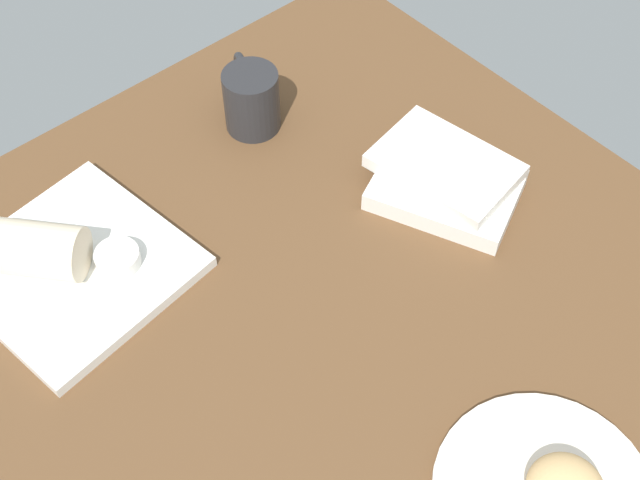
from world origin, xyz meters
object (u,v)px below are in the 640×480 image
object	(u,v)px
square_plate	(75,268)
sauce_cup	(118,258)
book_stack	(445,180)
breakfast_wrap	(30,249)
coffee_mug	(251,98)

from	to	relation	value
square_plate	sauce_cup	distance (cm)	5.91
book_stack	sauce_cup	bearing A→B (deg)	-113.59
book_stack	square_plate	bearing A→B (deg)	-115.33
breakfast_wrap	book_stack	world-z (taller)	breakfast_wrap
sauce_cup	book_stack	size ratio (longest dim) A/B	0.24
sauce_cup	breakfast_wrap	bearing A→B (deg)	-129.02
book_stack	coffee_mug	world-z (taller)	coffee_mug
square_plate	breakfast_wrap	size ratio (longest dim) A/B	1.90
sauce_cup	coffee_mug	size ratio (longest dim) A/B	0.46
sauce_cup	breakfast_wrap	world-z (taller)	breakfast_wrap
breakfast_wrap	coffee_mug	world-z (taller)	coffee_mug
sauce_cup	breakfast_wrap	size ratio (longest dim) A/B	0.43
sauce_cup	book_stack	xyz separation A→B (cm)	(17.44, 39.93, -0.36)
sauce_cup	square_plate	bearing A→B (deg)	-129.02
square_plate	sauce_cup	world-z (taller)	sauce_cup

